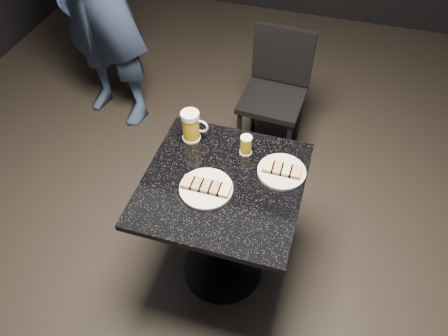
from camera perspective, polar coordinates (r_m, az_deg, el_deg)
The scene contains 9 objects.
floor at distance 2.53m, azimuth -0.13°, elevation -12.92°, with size 6.00×6.00×0.00m, color black.
plate_large at distance 1.89m, azimuth -2.34°, elevation -2.70°, with size 0.23×0.23×0.01m, color white.
plate_small at distance 1.96m, azimuth 7.53°, elevation -0.47°, with size 0.22×0.22×0.01m, color silver.
table at distance 2.11m, azimuth -0.16°, elevation -6.12°, with size 0.70×0.70×0.75m.
beer_mug at distance 2.06m, azimuth -4.30°, elevation 5.51°, with size 0.13×0.09×0.16m.
beer_tumbler at distance 2.01m, azimuth 2.89°, elevation 3.01°, with size 0.06×0.06×0.10m.
chair at distance 2.85m, azimuth 6.76°, elevation 10.35°, with size 0.40×0.40×0.86m.
canapes_on_plate_large at distance 1.87m, azimuth -2.36°, elevation -2.38°, with size 0.21×0.07×0.02m.
canapes_on_plate_small at distance 1.95m, azimuth 7.58°, elevation -0.15°, with size 0.17×0.07×0.02m.
Camera 1 is at (0.36, -1.19, 2.21)m, focal length 35.00 mm.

